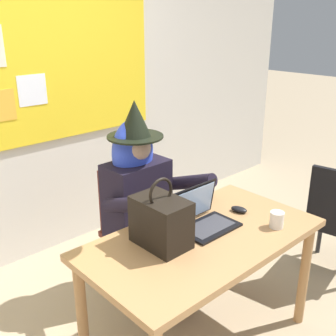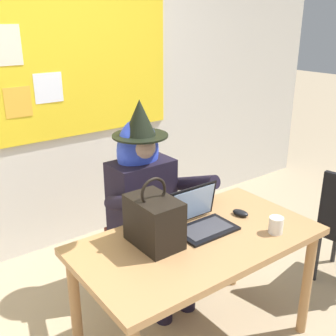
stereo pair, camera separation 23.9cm
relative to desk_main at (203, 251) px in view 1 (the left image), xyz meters
The scene contains 8 objects.
wall_back_bulletin 1.82m from the desk_main, 98.42° to the left, with size 6.46×1.85×2.69m.
desk_main is the anchor object (origin of this frame).
chair_at_desk 0.74m from the desk_main, 84.05° to the left, with size 0.45×0.45×0.91m.
person_costumed 0.62m from the desk_main, 83.39° to the left, with size 0.60×0.65×1.39m.
laptop 0.19m from the desk_main, 44.07° to the left, with size 0.34×0.26×0.23m.
computer_mouse 0.39m from the desk_main, ahead, with size 0.06×0.10×0.03m, color black.
handbag 0.34m from the desk_main, 157.38° to the left, with size 0.20×0.30×0.38m.
coffee_mug 0.46m from the desk_main, 30.31° to the right, with size 0.08×0.08×0.10m, color silver.
Camera 1 is at (-1.25, -1.25, 1.88)m, focal length 43.83 mm.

